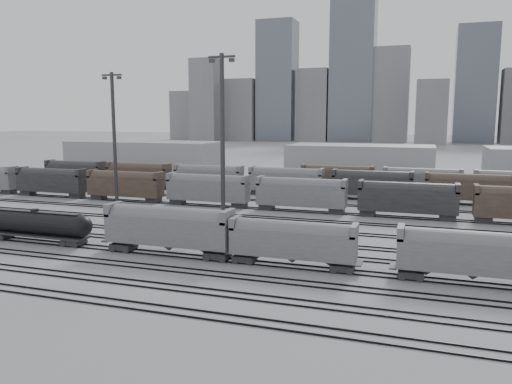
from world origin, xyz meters
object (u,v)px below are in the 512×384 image
(tank_car_b, at_px, (36,224))
(hopper_car_b, at_px, (292,239))
(hopper_car_a, at_px, (169,226))
(light_mast_c, at_px, (222,138))
(hopper_car_c, at_px, (474,253))

(tank_car_b, bearing_deg, hopper_car_b, 0.00)
(tank_car_b, height_order, hopper_car_a, hopper_car_a)
(hopper_car_b, bearing_deg, hopper_car_a, 180.00)
(tank_car_b, bearing_deg, hopper_car_a, 0.00)
(hopper_car_b, bearing_deg, tank_car_b, 180.00)
(hopper_car_b, distance_m, light_mast_c, 22.52)
(tank_car_b, bearing_deg, light_mast_c, 37.18)
(tank_car_b, distance_m, hopper_car_b, 33.31)
(hopper_car_b, relative_size, light_mast_c, 0.55)
(hopper_car_c, relative_size, light_mast_c, 0.58)
(hopper_car_c, xyz_separation_m, light_mast_c, (-31.37, 14.72, 9.74))
(hopper_car_c, distance_m, light_mast_c, 36.00)
(hopper_car_b, height_order, hopper_car_c, hopper_car_c)
(hopper_car_b, xyz_separation_m, light_mast_c, (-13.89, 14.72, 9.87))
(tank_car_b, xyz_separation_m, hopper_car_b, (33.31, 0.00, 0.60))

